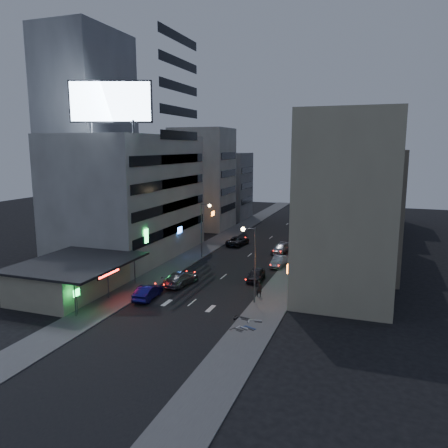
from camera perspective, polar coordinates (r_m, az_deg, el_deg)
The scene contains 29 objects.
ground at distance 43.89m, azimuth -6.33°, elevation -11.86°, with size 180.00×180.00×0.00m, color black.
sidewalk_left at distance 73.28m, azimuth -1.77°, elevation -2.80°, with size 4.00×120.00×0.12m, color #4C4C4F.
sidewalk_right at distance 69.25m, azimuth 10.69°, elevation -3.73°, with size 4.00×120.00×0.12m, color #4C4C4F.
food_court at distance 52.05m, azimuth -19.39°, elevation -6.55°, with size 11.00×13.00×3.88m.
white_building at distance 66.91m, azimuth -12.17°, elevation 3.52°, with size 14.00×24.00×18.00m, color beige.
grey_tower at distance 74.04m, azimuth -17.21°, elevation 10.12°, with size 10.00×14.00×34.00m, color gray.
shophouse_near at distance 47.58m, azimuth 15.75°, elevation 2.02°, with size 10.00×11.00×20.00m, color #B2AD8B.
shophouse_mid at distance 59.21m, azimuth 16.91°, elevation 1.51°, with size 11.00×12.00×16.00m, color gray.
shophouse_far at distance 71.83m, azimuth 17.15°, elevation 5.34°, with size 10.00×14.00×22.00m, color #B2AD8B.
far_left_a at distance 88.40m, azimuth -2.82°, elevation 5.92°, with size 11.00×10.00×20.00m, color beige.
far_left_b at distance 100.87m, azimuth -0.26°, elevation 5.01°, with size 12.00×10.00×15.00m, color gray.
far_right_a at distance 86.91m, azimuth 17.86°, elevation 4.72°, with size 11.00×12.00×18.00m, color gray.
far_right_b at distance 100.68m, azimuth 18.50°, elevation 7.06°, with size 12.00×12.00×24.00m, color #B2AD8B.
billboard at distance 56.15m, azimuth -14.59°, elevation 15.17°, with size 9.52×3.75×6.20m.
street_lamp_right_near at distance 45.58m, azimuth 3.57°, elevation -3.90°, with size 1.60×0.44×8.02m.
street_lamp_left at distance 64.19m, azimuth -2.64°, elevation 0.19°, with size 1.60×0.44×8.02m.
street_lamp_right_far at distance 78.29m, azimuth 10.44°, elevation 1.82°, with size 1.60×0.44×8.02m.
parked_car_right_near at distance 54.40m, azimuth 4.21°, elevation -6.63°, with size 1.77×4.40×1.50m, color black.
parked_car_right_mid at distance 60.95m, azimuth 7.15°, elevation -4.87°, with size 1.55×4.44×1.46m, color #ABAEB3.
parked_car_left at distance 73.59m, azimuth 1.83°, elevation -2.20°, with size 2.46×5.35×1.49m, color #2B2A30.
parked_car_right_far at distance 68.63m, azimuth 7.38°, elevation -3.21°, with size 1.96×4.82×1.40m, color #95979C.
road_car_blue at distance 48.72m, azimuth -9.91°, elevation -8.74°, with size 1.63×4.66×1.54m, color navy.
road_car_silver at distance 52.97m, azimuth -5.64°, elevation -7.05°, with size 2.27×5.58×1.62m, color #9C9FA4.
person at distance 48.42m, azimuth 4.59°, elevation -8.40°, with size 0.67×0.44×1.84m, color black.
scooter_black_a at distance 40.02m, azimuth 2.64°, elevation -13.06°, with size 1.69×0.56×1.03m, color black, non-canonical shape.
scooter_silver_a at distance 40.40m, azimuth 3.36°, elevation -12.85°, with size 1.67×0.56×1.02m, color #B2B5BB, non-canonical shape.
scooter_blue at distance 40.34m, azimuth 4.29°, elevation -12.79°, with size 1.88×0.63×1.15m, color navy, non-canonical shape.
scooter_black_b at distance 42.53m, azimuth 3.45°, elevation -11.48°, with size 2.05×0.68×1.25m, color black, non-canonical shape.
scooter_silver_b at distance 42.24m, azimuth 5.01°, elevation -11.69°, with size 1.96×0.65×1.20m, color #9EA0A6, non-canonical shape.
Camera 1 is at (17.97, -36.57, 16.32)m, focal length 35.00 mm.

